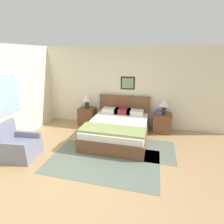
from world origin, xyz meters
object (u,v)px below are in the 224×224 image
at_px(armchair, 18,146).
at_px(nightstand_by_door, 162,123).
at_px(nightstand_near_window, 87,116).
at_px(table_lamp_by_door, 164,104).
at_px(table_lamp_near_window, 87,99).
at_px(bed, 118,129).

relative_size(armchair, nightstand_by_door, 1.44).
height_order(nightstand_near_window, table_lamp_by_door, table_lamp_by_door).
xyz_separation_m(nightstand_near_window, table_lamp_by_door, (2.51, -0.00, 0.62)).
xyz_separation_m(armchair, table_lamp_near_window, (0.86, 2.30, 0.64)).
bearing_deg(table_lamp_by_door, nightstand_by_door, 166.91).
bearing_deg(armchair, table_lamp_by_door, 118.52).
distance_m(table_lamp_near_window, table_lamp_by_door, 2.51).
xyz_separation_m(table_lamp_near_window, table_lamp_by_door, (2.51, 0.00, 0.00)).
height_order(armchair, table_lamp_near_window, table_lamp_near_window).
bearing_deg(bed, nightstand_by_door, 31.66).
xyz_separation_m(bed, nightstand_near_window, (-1.25, 0.77, 0.00)).
height_order(nightstand_by_door, table_lamp_near_window, table_lamp_near_window).
bearing_deg(nightstand_near_window, nightstand_by_door, 0.00).
relative_size(table_lamp_near_window, table_lamp_by_door, 1.00).
xyz_separation_m(armchair, nightstand_by_door, (3.35, 2.30, 0.02)).
relative_size(nightstand_by_door, table_lamp_near_window, 1.23).
bearing_deg(nightstand_near_window, armchair, -110.32).
bearing_deg(table_lamp_near_window, nightstand_by_door, 0.08).
bearing_deg(table_lamp_near_window, bed, -31.69).
bearing_deg(table_lamp_by_door, armchair, -145.68).
distance_m(armchair, table_lamp_near_window, 2.54).
distance_m(nightstand_near_window, table_lamp_near_window, 0.62).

